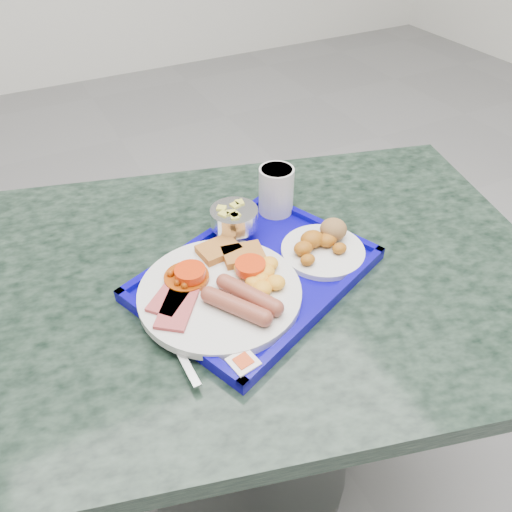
{
  "coord_description": "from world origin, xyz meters",
  "views": [
    {
      "loc": [
        -0.53,
        -0.67,
        1.33
      ],
      "look_at": [
        -0.22,
        -0.08,
        0.77
      ],
      "focal_mm": 35.0,
      "sensor_mm": 36.0,
      "label": 1
    }
  ],
  "objects_px": {
    "tray": "(256,275)",
    "fruit_bowl": "(234,218)",
    "main_plate": "(224,287)",
    "bread_plate": "(323,245)",
    "table": "(245,336)",
    "juice_cup": "(276,189)"
  },
  "relations": [
    {
      "from": "table",
      "to": "fruit_bowl",
      "type": "bearing_deg",
      "value": 74.53
    },
    {
      "from": "tray",
      "to": "fruit_bowl",
      "type": "bearing_deg",
      "value": 82.95
    },
    {
      "from": "bread_plate",
      "to": "juice_cup",
      "type": "xyz_separation_m",
      "value": [
        -0.01,
        0.16,
        0.04
      ]
    },
    {
      "from": "main_plate",
      "to": "fruit_bowl",
      "type": "height_order",
      "value": "fruit_bowl"
    },
    {
      "from": "fruit_bowl",
      "to": "bread_plate",
      "type": "bearing_deg",
      "value": -44.08
    },
    {
      "from": "table",
      "to": "juice_cup",
      "type": "xyz_separation_m",
      "value": [
        0.14,
        0.12,
        0.25
      ]
    },
    {
      "from": "main_plate",
      "to": "juice_cup",
      "type": "relative_size",
      "value": 2.8
    },
    {
      "from": "juice_cup",
      "to": "tray",
      "type": "bearing_deg",
      "value": -129.53
    },
    {
      "from": "main_plate",
      "to": "bread_plate",
      "type": "xyz_separation_m",
      "value": [
        0.21,
        0.02,
        0.0
      ]
    },
    {
      "from": "table",
      "to": "bread_plate",
      "type": "relative_size",
      "value": 8.34
    },
    {
      "from": "table",
      "to": "fruit_bowl",
      "type": "distance_m",
      "value": 0.25
    },
    {
      "from": "fruit_bowl",
      "to": "juice_cup",
      "type": "xyz_separation_m",
      "value": [
        0.11,
        0.04,
        0.01
      ]
    },
    {
      "from": "tray",
      "to": "table",
      "type": "bearing_deg",
      "value": 107.22
    },
    {
      "from": "tray",
      "to": "bread_plate",
      "type": "xyz_separation_m",
      "value": [
        0.14,
        -0.0,
        0.02
      ]
    },
    {
      "from": "tray",
      "to": "bread_plate",
      "type": "height_order",
      "value": "bread_plate"
    },
    {
      "from": "table",
      "to": "fruit_bowl",
      "type": "relative_size",
      "value": 14.25
    },
    {
      "from": "tray",
      "to": "main_plate",
      "type": "relative_size",
      "value": 1.74
    },
    {
      "from": "main_plate",
      "to": "bread_plate",
      "type": "height_order",
      "value": "bread_plate"
    },
    {
      "from": "table",
      "to": "main_plate",
      "type": "relative_size",
      "value": 4.7
    },
    {
      "from": "table",
      "to": "bread_plate",
      "type": "height_order",
      "value": "bread_plate"
    },
    {
      "from": "main_plate",
      "to": "juice_cup",
      "type": "bearing_deg",
      "value": 41.32
    },
    {
      "from": "table",
      "to": "main_plate",
      "type": "bearing_deg",
      "value": -140.5
    }
  ]
}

